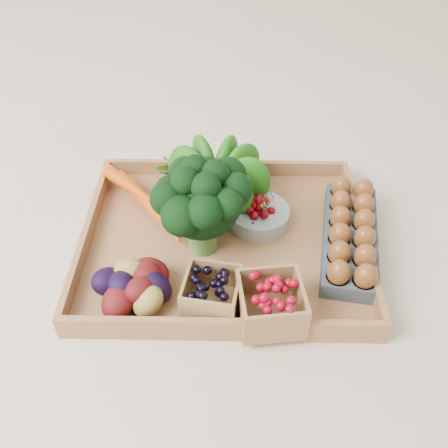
{
  "coord_description": "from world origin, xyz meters",
  "views": [
    {
      "loc": [
        0.01,
        -0.7,
        0.71
      ],
      "look_at": [
        0.0,
        0.0,
        0.06
      ],
      "focal_mm": 40.0,
      "sensor_mm": 36.0,
      "label": 1
    }
  ],
  "objects_px": {
    "tray": "(224,243)",
    "egg_carton": "(349,239)",
    "broccoli": "(202,220)",
    "cherry_bowl": "(259,216)"
  },
  "relations": [
    {
      "from": "tray",
      "to": "egg_carton",
      "type": "height_order",
      "value": "egg_carton"
    },
    {
      "from": "tray",
      "to": "broccoli",
      "type": "bearing_deg",
      "value": -155.37
    },
    {
      "from": "broccoli",
      "to": "egg_carton",
      "type": "bearing_deg",
      "value": 2.3
    },
    {
      "from": "cherry_bowl",
      "to": "egg_carton",
      "type": "relative_size",
      "value": 0.43
    },
    {
      "from": "tray",
      "to": "egg_carton",
      "type": "xyz_separation_m",
      "value": [
        0.25,
        -0.01,
        0.02
      ]
    },
    {
      "from": "cherry_bowl",
      "to": "egg_carton",
      "type": "distance_m",
      "value": 0.19
    },
    {
      "from": "broccoli",
      "to": "egg_carton",
      "type": "height_order",
      "value": "broccoli"
    },
    {
      "from": "egg_carton",
      "to": "cherry_bowl",
      "type": "bearing_deg",
      "value": 169.41
    },
    {
      "from": "egg_carton",
      "to": "broccoli",
      "type": "bearing_deg",
      "value": -168.07
    },
    {
      "from": "tray",
      "to": "broccoli",
      "type": "height_order",
      "value": "broccoli"
    }
  ]
}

